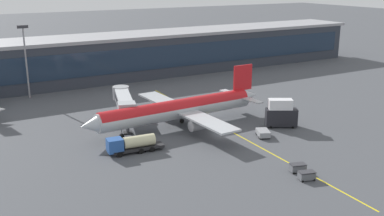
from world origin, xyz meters
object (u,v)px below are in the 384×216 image
(main_airliner, at_px, (178,109))
(fuel_tanker, at_px, (132,144))
(catering_lift, at_px, (281,114))
(pushback_tug, at_px, (263,133))
(baggage_cart_0, at_px, (307,175))
(baggage_cart_1, at_px, (298,168))

(main_airliner, height_order, fuel_tanker, main_airliner)
(fuel_tanker, height_order, catering_lift, catering_lift)
(catering_lift, distance_m, pushback_tug, 8.30)
(main_airliner, bearing_deg, pushback_tug, -50.02)
(baggage_cart_0, xyz_separation_m, baggage_cart_1, (0.88, 3.08, 0.00))
(fuel_tanker, distance_m, pushback_tug, 27.51)
(baggage_cart_1, bearing_deg, main_airliner, 101.12)
(pushback_tug, bearing_deg, catering_lift, 23.35)
(fuel_tanker, height_order, pushback_tug, fuel_tanker)
(catering_lift, relative_size, baggage_cart_1, 2.40)
(main_airliner, height_order, catering_lift, main_airliner)
(main_airliner, distance_m, fuel_tanker, 17.56)
(catering_lift, relative_size, baggage_cart_0, 2.40)
(baggage_cart_0, bearing_deg, fuel_tanker, 128.52)
(fuel_tanker, height_order, baggage_cart_0, fuel_tanker)
(catering_lift, bearing_deg, baggage_cart_1, -123.62)
(main_airliner, bearing_deg, baggage_cart_1, -78.88)
(main_airliner, xyz_separation_m, baggage_cart_0, (5.26, -34.33, -3.31))
(catering_lift, relative_size, pushback_tug, 1.62)
(catering_lift, xyz_separation_m, baggage_cart_0, (-14.18, -23.07, -2.28))
(baggage_cart_0, bearing_deg, catering_lift, 58.42)
(baggage_cart_0, bearing_deg, pushback_tug, 71.04)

